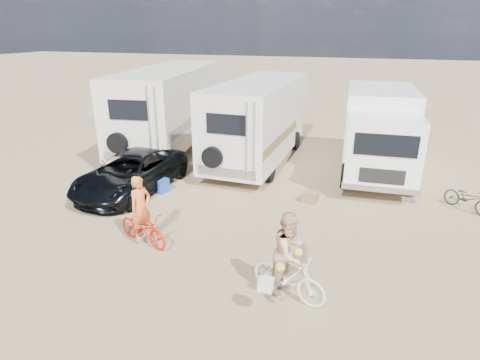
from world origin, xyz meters
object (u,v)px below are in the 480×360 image
(dark_suv, at_px, (131,173))
(cooler, at_px, (159,185))
(bike_woman, at_px, (288,276))
(rider_man, at_px, (141,214))
(bike_parked, at_px, (468,198))
(rv_main, at_px, (259,122))
(box_truck, at_px, (379,134))
(rv_left, at_px, (170,108))
(crate, at_px, (310,197))
(rider_woman, at_px, (289,261))
(bike_man, at_px, (143,228))

(dark_suv, height_order, cooler, dark_suv)
(bike_woman, height_order, rider_man, rider_man)
(bike_parked, bearing_deg, rv_main, 110.36)
(box_truck, distance_m, dark_suv, 9.19)
(rv_left, xyz_separation_m, dark_suv, (1.26, -5.54, -1.13))
(bike_parked, bearing_deg, rv_left, 113.23)
(box_truck, xyz_separation_m, crate, (-1.97, -3.54, -1.39))
(box_truck, distance_m, cooler, 8.35)
(rv_main, height_order, bike_parked, rv_main)
(bike_parked, bearing_deg, dark_suv, 140.02)
(rider_woman, bearing_deg, bike_man, 94.81)
(box_truck, distance_m, rider_man, 9.50)
(bike_man, bearing_deg, rider_man, 0.00)
(cooler, height_order, crate, cooler)
(dark_suv, bearing_deg, bike_woman, -30.57)
(bike_man, height_order, crate, bike_man)
(rv_left, height_order, cooler, rv_left)
(dark_suv, height_order, bike_parked, dark_suv)
(rv_main, relative_size, bike_parked, 4.79)
(rv_main, relative_size, rider_woman, 4.11)
(box_truck, bearing_deg, crate, -121.60)
(dark_suv, bearing_deg, crate, 11.43)
(bike_man, relative_size, rider_woman, 0.95)
(cooler, bearing_deg, rider_woman, -19.94)
(rv_main, relative_size, dark_suv, 1.54)
(cooler, bearing_deg, box_truck, 50.06)
(crate, bearing_deg, bike_man, -133.28)
(rider_woman, bearing_deg, bike_woman, 0.00)
(rv_main, bearing_deg, box_truck, 0.98)
(rider_man, distance_m, crate, 5.53)
(cooler, bearing_deg, rider_man, -48.84)
(bike_man, bearing_deg, box_truck, -17.51)
(cooler, bearing_deg, rv_main, 80.44)
(bike_woman, relative_size, rider_man, 1.02)
(rider_woman, bearing_deg, rv_main, 38.81)
(rv_main, height_order, bike_woman, rv_main)
(rider_woman, height_order, bike_parked, rider_woman)
(box_truck, distance_m, bike_parked, 4.02)
(rv_main, distance_m, rv_left, 4.66)
(bike_woman, relative_size, cooler, 2.91)
(box_truck, relative_size, bike_parked, 4.13)
(box_truck, bearing_deg, rider_man, -129.73)
(bike_man, height_order, bike_parked, bike_man)
(rv_left, distance_m, bike_woman, 12.37)
(dark_suv, bearing_deg, box_truck, 31.95)
(rv_main, bearing_deg, rider_man, -95.82)
(dark_suv, height_order, bike_woman, dark_suv)
(rider_man, xyz_separation_m, cooler, (-1.33, 3.30, -0.61))
(rider_man, bearing_deg, bike_woman, -85.03)
(bike_parked, distance_m, crate, 4.78)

